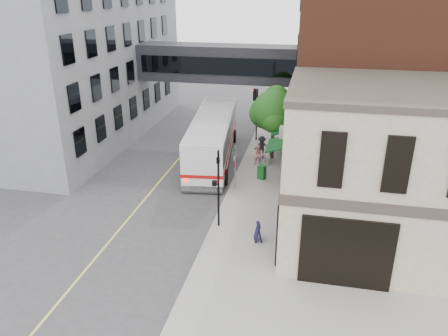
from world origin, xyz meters
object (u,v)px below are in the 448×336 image
at_px(bus, 213,136).
at_px(newspaper_box, 262,172).
at_px(pedestrian_a, 267,154).
at_px(sandwich_board, 258,232).
at_px(pedestrian_c, 262,147).
at_px(pedestrian_b, 259,155).

relative_size(bus, newspaper_box, 13.07).
distance_m(bus, newspaper_box, 5.50).
bearing_deg(pedestrian_a, sandwich_board, -69.14).
relative_size(bus, pedestrian_a, 7.56).
bearing_deg(pedestrian_c, newspaper_box, -73.89).
height_order(pedestrian_a, pedestrian_c, pedestrian_c).
xyz_separation_m(bus, pedestrian_c, (3.75, 0.69, -0.87)).
xyz_separation_m(pedestrian_b, newspaper_box, (0.57, -2.43, -0.30)).
bearing_deg(pedestrian_b, bus, 177.88).
xyz_separation_m(bus, sandwich_board, (5.11, -11.23, -1.25)).
relative_size(pedestrian_a, pedestrian_c, 0.96).
xyz_separation_m(bus, pedestrian_b, (3.70, -0.80, -0.96)).
xyz_separation_m(pedestrian_c, newspaper_box, (0.52, -3.93, -0.40)).
height_order(pedestrian_a, sandwich_board, pedestrian_a).
height_order(bus, newspaper_box, bus).
xyz_separation_m(pedestrian_a, sandwich_board, (0.78, -10.63, -0.35)).
bearing_deg(newspaper_box, pedestrian_b, 125.26).
height_order(pedestrian_a, newspaper_box, pedestrian_a).
xyz_separation_m(bus, newspaper_box, (4.27, -3.23, -1.26)).
xyz_separation_m(pedestrian_b, sandwich_board, (1.41, -10.43, -0.29)).
distance_m(pedestrian_b, newspaper_box, 2.51).
relative_size(pedestrian_a, newspaper_box, 1.73).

